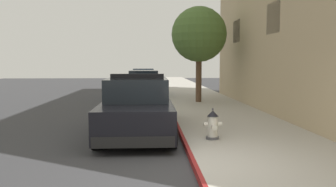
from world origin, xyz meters
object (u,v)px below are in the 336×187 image
(police_cruiser, at_px, (137,107))
(fire_hydrant, at_px, (213,125))
(street_tree, at_px, (199,35))
(parked_car_silver_ahead, at_px, (144,84))
(parked_car_dark_far, at_px, (144,78))

(police_cruiser, distance_m, fire_hydrant, 2.35)
(police_cruiser, bearing_deg, street_tree, 68.20)
(parked_car_silver_ahead, bearing_deg, fire_hydrant, -81.08)
(parked_car_dark_far, bearing_deg, fire_hydrant, -84.17)
(parked_car_silver_ahead, relative_size, fire_hydrant, 6.37)
(police_cruiser, relative_size, parked_car_silver_ahead, 1.00)
(parked_car_dark_far, distance_m, street_tree, 12.52)
(street_tree, bearing_deg, parked_car_silver_ahead, 124.88)
(parked_car_silver_ahead, relative_size, street_tree, 1.07)
(parked_car_silver_ahead, bearing_deg, street_tree, -55.12)
(parked_car_silver_ahead, height_order, street_tree, street_tree)
(police_cruiser, distance_m, parked_car_dark_far, 18.65)
(fire_hydrant, bearing_deg, parked_car_silver_ahead, 98.92)
(parked_car_silver_ahead, distance_m, fire_hydrant, 12.15)
(police_cruiser, xyz_separation_m, fire_hydrant, (1.87, -1.39, -0.26))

